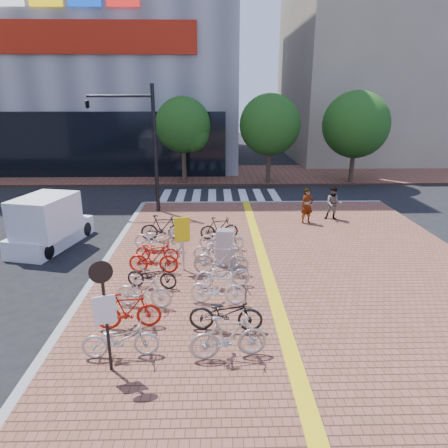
{
  "coord_description": "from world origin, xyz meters",
  "views": [
    {
      "loc": [
        0.19,
        -10.73,
        6.1
      ],
      "look_at": [
        0.53,
        4.18,
        1.3
      ],
      "focal_mm": 32.0,
      "sensor_mm": 36.0,
      "label": 1
    }
  ],
  "objects_px": {
    "bike_3": "(152,275)",
    "bike_5": "(157,251)",
    "bike_2": "(144,291)",
    "bike_4": "(153,259)",
    "bike_11": "(223,274)",
    "bike_0": "(120,339)",
    "pedestrian_b": "(334,203)",
    "bike_7": "(163,228)",
    "bike_14": "(222,239)",
    "bike_10": "(218,288)",
    "bike_13": "(217,248)",
    "bike_12": "(221,259)",
    "bike_9": "(226,313)",
    "yellow_sign": "(183,234)",
    "box_truck": "(49,221)",
    "bike_1": "(128,311)",
    "utility_box": "(225,247)",
    "bike_8": "(229,337)",
    "bike_15": "(219,228)",
    "bike_6": "(158,238)",
    "notice_sign": "(104,304)",
    "traffic_light_pole": "(124,125)",
    "pedestrian_a": "(307,206)"
  },
  "relations": [
    {
      "from": "bike_9",
      "to": "bike_15",
      "type": "distance_m",
      "value": 7.11
    },
    {
      "from": "bike_4",
      "to": "box_truck",
      "type": "height_order",
      "value": "box_truck"
    },
    {
      "from": "bike_1",
      "to": "pedestrian_b",
      "type": "distance_m",
      "value": 12.73
    },
    {
      "from": "bike_3",
      "to": "yellow_sign",
      "type": "relative_size",
      "value": 0.83
    },
    {
      "from": "bike_2",
      "to": "bike_4",
      "type": "height_order",
      "value": "bike_4"
    },
    {
      "from": "bike_0",
      "to": "bike_11",
      "type": "bearing_deg",
      "value": -39.65
    },
    {
      "from": "bike_0",
      "to": "box_truck",
      "type": "bearing_deg",
      "value": 26.09
    },
    {
      "from": "bike_7",
      "to": "pedestrian_b",
      "type": "distance_m",
      "value": 8.65
    },
    {
      "from": "bike_3",
      "to": "box_truck",
      "type": "xyz_separation_m",
      "value": [
        -4.93,
        4.32,
        0.5
      ]
    },
    {
      "from": "box_truck",
      "to": "bike_5",
      "type": "bearing_deg",
      "value": -24.27
    },
    {
      "from": "bike_11",
      "to": "bike_0",
      "type": "bearing_deg",
      "value": 137.73
    },
    {
      "from": "bike_12",
      "to": "traffic_light_pole",
      "type": "relative_size",
      "value": 0.29
    },
    {
      "from": "bike_13",
      "to": "pedestrian_b",
      "type": "distance_m",
      "value": 7.77
    },
    {
      "from": "bike_2",
      "to": "bike_10",
      "type": "xyz_separation_m",
      "value": [
        2.18,
        0.13,
        0.01
      ]
    },
    {
      "from": "bike_8",
      "to": "bike_11",
      "type": "distance_m",
      "value": 3.67
    },
    {
      "from": "bike_6",
      "to": "bike_11",
      "type": "distance_m",
      "value": 4.14
    },
    {
      "from": "bike_5",
      "to": "bike_3",
      "type": "bearing_deg",
      "value": -167.03
    },
    {
      "from": "bike_13",
      "to": "bike_12",
      "type": "bearing_deg",
      "value": 179.75
    },
    {
      "from": "pedestrian_b",
      "to": "bike_7",
      "type": "bearing_deg",
      "value": -148.28
    },
    {
      "from": "bike_5",
      "to": "yellow_sign",
      "type": "distance_m",
      "value": 1.66
    },
    {
      "from": "traffic_light_pole",
      "to": "bike_12",
      "type": "bearing_deg",
      "value": -59.72
    },
    {
      "from": "bike_3",
      "to": "bike_5",
      "type": "relative_size",
      "value": 1.0
    },
    {
      "from": "bike_0",
      "to": "bike_8",
      "type": "relative_size",
      "value": 0.98
    },
    {
      "from": "bike_0",
      "to": "bike_10",
      "type": "height_order",
      "value": "bike_10"
    },
    {
      "from": "bike_0",
      "to": "bike_6",
      "type": "bearing_deg",
      "value": -4.58
    },
    {
      "from": "bike_13",
      "to": "bike_4",
      "type": "bearing_deg",
      "value": 110.16
    },
    {
      "from": "yellow_sign",
      "to": "bike_14",
      "type": "bearing_deg",
      "value": 55.53
    },
    {
      "from": "bike_7",
      "to": "bike_13",
      "type": "bearing_deg",
      "value": -136.38
    },
    {
      "from": "bike_12",
      "to": "pedestrian_a",
      "type": "bearing_deg",
      "value": -31.58
    },
    {
      "from": "pedestrian_b",
      "to": "yellow_sign",
      "type": "xyz_separation_m",
      "value": [
        -7.05,
        -6.04,
        0.55
      ]
    },
    {
      "from": "bike_14",
      "to": "bike_9",
      "type": "bearing_deg",
      "value": -176.38
    },
    {
      "from": "bike_2",
      "to": "bike_12",
      "type": "relative_size",
      "value": 0.88
    },
    {
      "from": "bike_0",
      "to": "traffic_light_pole",
      "type": "distance_m",
      "value": 13.57
    },
    {
      "from": "bike_14",
      "to": "bike_10",
      "type": "bearing_deg",
      "value": -178.87
    },
    {
      "from": "bike_0",
      "to": "traffic_light_pole",
      "type": "height_order",
      "value": "traffic_light_pole"
    },
    {
      "from": "bike_1",
      "to": "bike_15",
      "type": "xyz_separation_m",
      "value": [
        2.49,
        6.95,
        -0.02
      ]
    },
    {
      "from": "bike_7",
      "to": "notice_sign",
      "type": "xyz_separation_m",
      "value": [
        -0.15,
        -8.59,
        1.13
      ]
    },
    {
      "from": "bike_0",
      "to": "bike_12",
      "type": "xyz_separation_m",
      "value": [
        2.45,
        4.54,
        0.1
      ]
    },
    {
      "from": "bike_7",
      "to": "bike_14",
      "type": "height_order",
      "value": "bike_7"
    },
    {
      "from": "bike_12",
      "to": "bike_3",
      "type": "bearing_deg",
      "value": 117.43
    },
    {
      "from": "bike_12",
      "to": "bike_13",
      "type": "xyz_separation_m",
      "value": [
        -0.12,
        1.27,
        -0.1
      ]
    },
    {
      "from": "bike_7",
      "to": "bike_13",
      "type": "height_order",
      "value": "bike_7"
    },
    {
      "from": "bike_9",
      "to": "utility_box",
      "type": "bearing_deg",
      "value": 3.1
    },
    {
      "from": "utility_box",
      "to": "yellow_sign",
      "type": "height_order",
      "value": "yellow_sign"
    },
    {
      "from": "bike_1",
      "to": "pedestrian_b",
      "type": "bearing_deg",
      "value": -46.97
    },
    {
      "from": "box_truck",
      "to": "bike_0",
      "type": "bearing_deg",
      "value": -59.15
    },
    {
      "from": "bike_0",
      "to": "bike_11",
      "type": "height_order",
      "value": "bike_0"
    },
    {
      "from": "bike_12",
      "to": "utility_box",
      "type": "relative_size",
      "value": 1.44
    },
    {
      "from": "bike_8",
      "to": "bike_11",
      "type": "bearing_deg",
      "value": -7.08
    },
    {
      "from": "bike_9",
      "to": "bike_11",
      "type": "xyz_separation_m",
      "value": [
        -0.03,
        2.5,
        -0.04
      ]
    }
  ]
}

